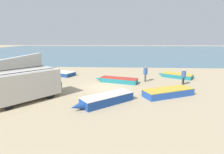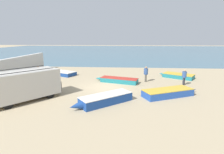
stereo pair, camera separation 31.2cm
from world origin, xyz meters
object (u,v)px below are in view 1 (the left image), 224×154
parked_van (25,85)px  fishing_rowboat_4 (105,99)px  fishing_rowboat_0 (176,75)px  fisherman_3 (145,72)px  fishing_rowboat_3 (62,73)px  fisherman_0 (43,75)px  fisherman_1 (184,76)px  fishing_rowboat_2 (170,92)px  fisherman_2 (37,72)px  fishing_rowboat_1 (117,80)px

parked_van → fishing_rowboat_4: (6.23, -0.35, -0.94)m
fishing_rowboat_0 → fisherman_3: (-4.15, -2.29, 0.78)m
fishing_rowboat_3 → fisherman_3: size_ratio=2.22×
parked_van → fisherman_0: (-0.90, 5.20, -0.30)m
fisherman_0 → fisherman_1: bearing=131.7°
fisherman_3 → fisherman_0: bearing=32.2°
fishing_rowboat_4 → fisherman_1: bearing=178.0°
parked_van → fisherman_0: size_ratio=3.25×
fisherman_3 → fishing_rowboat_0: bearing=-126.2°
fishing_rowboat_3 → fisherman_1: fisherman_1 is taller
fishing_rowboat_3 → fisherman_3: bearing=-169.3°
fishing_rowboat_2 → fisherman_2: (-13.80, 4.91, 0.66)m
parked_van → fisherman_0: 5.29m
fisherman_1 → fisherman_2: (-16.12, 1.28, -0.03)m
fisherman_0 → fishing_rowboat_1: bearing=137.1°
parked_van → fishing_rowboat_4: parked_van is taller
fishing_rowboat_1 → fishing_rowboat_2: (4.54, -4.27, 0.04)m
fishing_rowboat_1 → fishing_rowboat_3: (-7.32, 3.33, -0.01)m
fisherman_2 → fisherman_3: 12.36m
fishing_rowboat_2 → fishing_rowboat_3: 14.09m
fisherman_2 → fisherman_3: size_ratio=0.93×
fishing_rowboat_4 → fisherman_3: size_ratio=2.56×
fishing_rowboat_4 → fisherman_1: fisherman_1 is taller
parked_van → fisherman_3: bearing=-17.2°
fishing_rowboat_4 → fisherman_0: size_ratio=2.73×
fishing_rowboat_3 → fisherman_2: bearing=79.8°
fisherman_1 → fisherman_3: size_ratio=0.96×
fisherman_1 → fisherman_3: bearing=-146.7°
fishing_rowboat_0 → fisherman_1: fisherman_1 is taller
parked_van → fishing_rowboat_3: bearing=41.6°
parked_van → fishing_rowboat_1: bearing=-9.5°
fishing_rowboat_1 → fishing_rowboat_3: size_ratio=1.29×
fisherman_0 → fishing_rowboat_3: bearing=-146.7°
fishing_rowboat_2 → fishing_rowboat_1: bearing=112.3°
fishing_rowboat_2 → fisherman_1: fisherman_1 is taller
fishing_rowboat_2 → fisherman_3: fisherman_3 is taller
fishing_rowboat_4 → fishing_rowboat_0: bearing=-169.9°
fisherman_2 → fishing_rowboat_2: bearing=-141.4°
fisherman_3 → parked_van: bearing=58.1°
fisherman_0 → fisherman_1: (14.75, 0.22, 0.02)m
fishing_rowboat_0 → fisherman_2: 16.67m
fishing_rowboat_3 → fisherman_3: (10.43, -2.77, 0.78)m
fisherman_1 → fisherman_3: fisherman_3 is taller
fishing_rowboat_1 → fishing_rowboat_3: fishing_rowboat_1 is taller
fishing_rowboat_1 → fishing_rowboat_0: bearing=-141.3°
fishing_rowboat_4 → fisherman_1: size_ratio=2.68×
fishing_rowboat_2 → fisherman_3: 5.10m
fishing_rowboat_0 → fisherman_0: (-15.13, -3.72, 0.72)m
fishing_rowboat_0 → fisherman_2: bearing=40.2°
fishing_rowboat_0 → fisherman_0: size_ratio=2.53×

